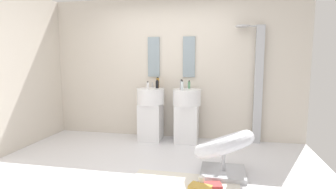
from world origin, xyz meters
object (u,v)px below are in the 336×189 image
shower_column (258,82)px  soap_bottle_green (189,85)px  soap_bottle_black (157,84)px  soap_bottle_amber (158,83)px  pedestal_sink_right (187,113)px  lounge_chair (224,148)px  soap_bottle_grey (181,85)px  coffee_mug (202,180)px  magazine_red (210,185)px  soap_bottle_white (148,86)px  magazine_ochre (200,187)px  pedestal_sink_left (151,112)px  soap_bottle_clear (182,86)px

shower_column → soap_bottle_green: bearing=-176.5°
soap_bottle_black → soap_bottle_amber: bearing=93.4°
soap_bottle_black → pedestal_sink_right: bearing=-8.6°
soap_bottle_green → lounge_chair: bearing=-66.4°
soap_bottle_green → soap_bottle_grey: bearing=-114.7°
soap_bottle_grey → coffee_mug: bearing=-72.7°
soap_bottle_amber → soap_bottle_black: bearing=-86.6°
magazine_red → soap_bottle_white: bearing=114.2°
soap_bottle_green → soap_bottle_white: (-0.69, -0.27, -0.00)m
magazine_ochre → soap_bottle_black: 2.28m
magazine_ochre → coffee_mug: (0.01, 0.11, 0.03)m
soap_bottle_grey → soap_bottle_white: soap_bottle_grey is taller
shower_column → soap_bottle_grey: 1.33m
soap_bottle_green → magazine_ochre: bearing=-79.0°
soap_bottle_grey → soap_bottle_amber: bearing=153.9°
lounge_chair → coffee_mug: (-0.25, -0.34, -0.29)m
pedestal_sink_right → soap_bottle_green: bearing=80.1°
pedestal_sink_left → soap_bottle_amber: soap_bottle_amber is taller
pedestal_sink_right → magazine_red: size_ratio=4.02×
pedestal_sink_left → soap_bottle_grey: soap_bottle_grey is taller
shower_column → magazine_ochre: 2.35m
lounge_chair → soap_bottle_black: (-1.20, 1.37, 0.67)m
magazine_ochre → pedestal_sink_right: bearing=120.5°
soap_bottle_amber → soap_bottle_grey: soap_bottle_amber is taller
soap_bottle_white → soap_bottle_clear: (0.61, 0.01, 0.01)m
soap_bottle_grey → lounge_chair: bearing=-58.6°
lounge_chair → soap_bottle_clear: size_ratio=6.46×
soap_bottle_clear → soap_bottle_green: bearing=71.9°
magazine_red → soap_bottle_grey: size_ratio=1.46×
shower_column → soap_bottle_green: shower_column is taller
shower_column → magazine_red: size_ratio=7.83×
magazine_red → soap_bottle_green: 2.09m
lounge_chair → soap_bottle_black: soap_bottle_black is taller
shower_column → soap_bottle_clear: (-1.27, -0.34, -0.05)m
lounge_chair → shower_column: bearing=69.1°
magazine_ochre → soap_bottle_black: (-0.94, 1.82, 0.99)m
pedestal_sink_left → soap_bottle_clear: bearing=-13.0°
soap_bottle_clear → pedestal_sink_left: bearing=167.0°
pedestal_sink_right → soap_bottle_green: 0.51m
soap_bottle_grey → soap_bottle_green: (0.11, 0.23, -0.02)m
pedestal_sink_left → coffee_mug: bearing=-57.0°
coffee_mug → soap_bottle_white: soap_bottle_white is taller
pedestal_sink_left → magazine_red: pedestal_sink_left is taller
pedestal_sink_left → soap_bottle_green: soap_bottle_green is taller
pedestal_sink_right → shower_column: shower_column is taller
coffee_mug → soap_bottle_white: bearing=125.7°
pedestal_sink_left → soap_bottle_black: 0.52m
soap_bottle_grey → soap_bottle_white: bearing=-175.8°
pedestal_sink_left → soap_bottle_green: size_ratio=7.17×
shower_column → soap_bottle_black: 1.77m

